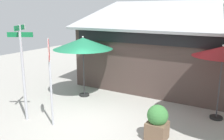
# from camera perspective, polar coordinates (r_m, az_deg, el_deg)

# --- Properties ---
(ground_plane) EXTENTS (28.00, 28.00, 0.10)m
(ground_plane) POSITION_cam_1_polar(r_m,az_deg,el_deg) (8.84, -5.37, -11.86)
(ground_plane) COLOR #9E9B93
(cafe_building) EXTENTS (8.15, 4.95, 4.27)m
(cafe_building) POSITION_cam_1_polar(r_m,az_deg,el_deg) (12.69, 11.92, 3.39)
(cafe_building) COLOR #473833
(cafe_building) RESTS_ON ground
(street_sign_post) EXTENTS (0.74, 0.79, 3.28)m
(street_sign_post) POSITION_cam_1_polar(r_m,az_deg,el_deg) (8.82, -19.74, 1.28)
(street_sign_post) COLOR #A8AAB2
(street_sign_post) RESTS_ON ground
(stop_sign) EXTENTS (0.54, 0.58, 2.91)m
(stop_sign) POSITION_cam_1_polar(r_m,az_deg,el_deg) (8.10, -14.04, 0.99)
(stop_sign) COLOR #A8AAB2
(stop_sign) RESTS_ON ground
(patio_umbrella_forest_green_left) EXTENTS (2.55, 2.55, 2.66)m
(patio_umbrella_forest_green_left) POSITION_cam_1_polar(r_m,az_deg,el_deg) (10.76, -6.64, 5.99)
(patio_umbrella_forest_green_left) COLOR black
(patio_umbrella_forest_green_left) RESTS_ON ground
(patio_umbrella_crimson_center) EXTENTS (1.99, 1.99, 2.64)m
(patio_umbrella_crimson_center) POSITION_cam_1_polar(r_m,az_deg,el_deg) (9.07, 23.98, 3.69)
(patio_umbrella_crimson_center) COLOR black
(patio_umbrella_crimson_center) RESTS_ON ground
(sidewalk_planter) EXTENTS (0.62, 0.62, 1.07)m
(sidewalk_planter) POSITION_cam_1_polar(r_m,az_deg,el_deg) (7.57, 10.30, -11.62)
(sidewalk_planter) COLOR brown
(sidewalk_planter) RESTS_ON ground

